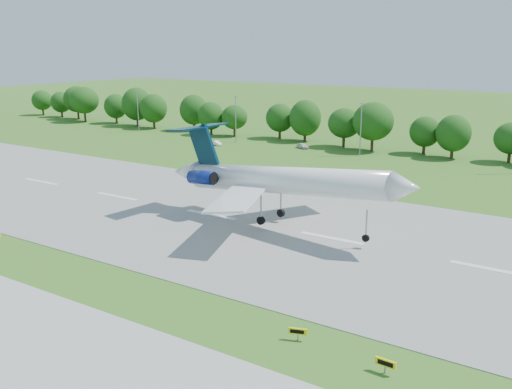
{
  "coord_description": "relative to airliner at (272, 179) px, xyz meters",
  "views": [
    {
      "loc": [
        30.35,
        -40.62,
        24.78
      ],
      "look_at": [
        -7.42,
        18.0,
        6.55
      ],
      "focal_mm": 40.0,
      "sensor_mm": 36.0,
      "label": 1
    }
  ],
  "objects": [
    {
      "name": "tree_line",
      "position": [
        9.42,
        66.8,
        -0.78
      ],
      "size": [
        288.4,
        8.4,
        10.4
      ],
      "color": "#382314",
      "rests_on": "ground"
    },
    {
      "name": "light_poles",
      "position": [
        6.92,
        56.8,
        -0.63
      ],
      "size": [
        175.9,
        0.25,
        12.19
      ],
      "color": "gray",
      "rests_on": "ground"
    },
    {
      "name": "service_vehicle_a",
      "position": [
        -47.39,
        50.48,
        -6.37
      ],
      "size": [
        3.81,
        2.29,
        1.19
      ],
      "primitive_type": "imported",
      "rotation": [
        0.0,
        0.0,
        1.26
      ],
      "color": "white",
      "rests_on": "ground"
    },
    {
      "name": "taxi_sign_right",
      "position": [
        26.85,
        -27.14,
        -6.08
      ],
      "size": [
        1.71,
        0.31,
        1.2
      ],
      "rotation": [
        0.0,
        0.0,
        -0.06
      ],
      "color": "gray",
      "rests_on": "ground"
    },
    {
      "name": "ground",
      "position": [
        9.42,
        -25.2,
        -6.96
      ],
      "size": [
        600.0,
        600.0,
        0.0
      ],
      "primitive_type": "plane",
      "color": "#37661A",
      "rests_on": "ground"
    },
    {
      "name": "airliner",
      "position": [
        0.0,
        0.0,
        0.0
      ],
      "size": [
        40.89,
        29.49,
        12.75
      ],
      "rotation": [
        0.0,
        -0.1,
        -0.1
      ],
      "color": "white",
      "rests_on": "ground"
    },
    {
      "name": "taxi_sign_centre",
      "position": [
        18.65,
        -26.32,
        -6.12
      ],
      "size": [
        1.61,
        0.71,
        1.15
      ],
      "rotation": [
        0.0,
        0.0,
        0.33
      ],
      "color": "gray",
      "rests_on": "ground"
    },
    {
      "name": "runway",
      "position": [
        9.42,
        -0.2,
        -6.92
      ],
      "size": [
        400.0,
        45.0,
        0.08
      ],
      "primitive_type": "cube",
      "color": "gray",
      "rests_on": "ground"
    },
    {
      "name": "service_vehicle_b",
      "position": [
        -26.48,
        58.44,
        -6.3
      ],
      "size": [
        4.18,
        3.28,
        1.33
      ],
      "primitive_type": "imported",
      "rotation": [
        0.0,
        0.0,
        1.06
      ],
      "color": "silver",
      "rests_on": "ground"
    }
  ]
}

